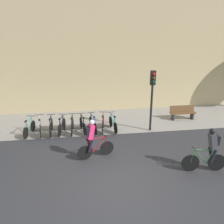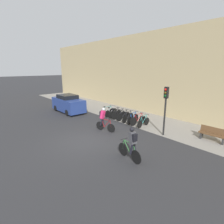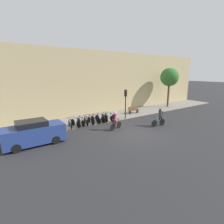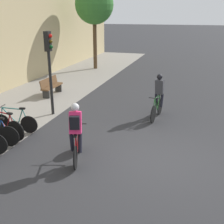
% 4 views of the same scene
% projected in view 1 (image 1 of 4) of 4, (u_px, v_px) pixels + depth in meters
% --- Properties ---
extents(ground, '(200.00, 200.00, 0.00)m').
position_uv_depth(ground, '(119.00, 187.00, 7.58)').
color(ground, '#2B2B2D').
extents(kerb_strip, '(44.00, 4.50, 0.01)m').
position_uv_depth(kerb_strip, '(100.00, 121.00, 13.93)').
color(kerb_strip, gray).
rests_on(kerb_strip, ground).
extents(building_facade, '(44.00, 0.60, 7.99)m').
position_uv_depth(building_facade, '(96.00, 54.00, 15.10)').
color(building_facade, tan).
rests_on(building_facade, ground).
extents(cyclist_pink, '(1.61, 0.62, 1.77)m').
position_uv_depth(cyclist_pink, '(92.00, 138.00, 9.20)').
color(cyclist_pink, black).
rests_on(cyclist_pink, ground).
extents(cyclist_grey, '(1.74, 0.49, 1.79)m').
position_uv_depth(cyclist_grey, '(210.00, 149.00, 8.27)').
color(cyclist_grey, black).
rests_on(cyclist_grey, ground).
extents(parked_bike_0, '(0.46, 1.61, 0.94)m').
position_uv_depth(parked_bike_0, '(29.00, 128.00, 11.73)').
color(parked_bike_0, black).
rests_on(parked_bike_0, ground).
extents(parked_bike_1, '(0.46, 1.71, 0.98)m').
position_uv_depth(parked_bike_1, '(40.00, 127.00, 11.81)').
color(parked_bike_1, black).
rests_on(parked_bike_1, ground).
extents(parked_bike_2, '(0.46, 1.68, 0.98)m').
position_uv_depth(parked_bike_2, '(51.00, 127.00, 11.89)').
color(parked_bike_2, black).
rests_on(parked_bike_2, ground).
extents(parked_bike_3, '(0.46, 1.61, 0.97)m').
position_uv_depth(parked_bike_3, '(62.00, 126.00, 11.97)').
color(parked_bike_3, black).
rests_on(parked_bike_3, ground).
extents(parked_bike_4, '(0.46, 1.64, 0.97)m').
position_uv_depth(parked_bike_4, '(72.00, 126.00, 12.05)').
color(parked_bike_4, black).
rests_on(parked_bike_4, ground).
extents(parked_bike_5, '(0.47, 1.67, 0.97)m').
position_uv_depth(parked_bike_5, '(83.00, 125.00, 12.13)').
color(parked_bike_5, black).
rests_on(parked_bike_5, ground).
extents(parked_bike_6, '(0.48, 1.69, 0.98)m').
position_uv_depth(parked_bike_6, '(93.00, 124.00, 12.21)').
color(parked_bike_6, black).
rests_on(parked_bike_6, ground).
extents(parked_bike_7, '(0.46, 1.67, 0.99)m').
position_uv_depth(parked_bike_7, '(103.00, 124.00, 12.28)').
color(parked_bike_7, black).
rests_on(parked_bike_7, ground).
extents(parked_bike_8, '(0.46, 1.67, 0.95)m').
position_uv_depth(parked_bike_8, '(113.00, 124.00, 12.37)').
color(parked_bike_8, black).
rests_on(parked_bike_8, ground).
extents(traffic_light_pole, '(0.26, 0.30, 3.38)m').
position_uv_depth(traffic_light_pole, '(152.00, 90.00, 11.71)').
color(traffic_light_pole, black).
rests_on(traffic_light_pole, ground).
extents(bench, '(1.64, 0.44, 0.89)m').
position_uv_depth(bench, '(183.00, 112.00, 14.08)').
color(bench, brown).
rests_on(bench, ground).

